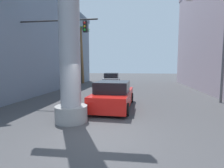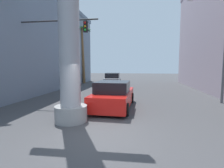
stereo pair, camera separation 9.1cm
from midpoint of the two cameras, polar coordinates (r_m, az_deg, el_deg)
The scene contains 9 objects.
ground_plane at distance 15.86m, azimuth 3.91°, elevation -2.93°, with size 89.63×89.63×0.00m, color #424244.
building_left at distance 19.40m, azimuth -29.28°, elevation 12.43°, with size 7.71×26.22×9.76m.
neon_sign_pole at distance 8.10m, azimuth -13.71°, elevation 24.98°, with size 3.76×1.40×11.15m.
street_lamp at distance 13.43m, azimuth 31.67°, elevation 12.79°, with size 2.59×0.28×6.96m.
traffic_light_mast at distance 12.99m, azimuth -20.99°, elevation 12.28°, with size 5.63×0.32×5.51m.
car_lead at distance 10.10m, azimuth 0.74°, elevation -3.90°, with size 2.18×4.68×1.56m.
car_far at distance 22.44m, azimuth 0.30°, elevation 1.52°, with size 2.20×4.31×1.56m.
palm_tree_far_left at distance 25.23m, azimuth -9.42°, elevation 11.19°, with size 2.52×2.55×7.96m.
pedestrian_far_left at distance 20.89m, azimuth -12.14°, elevation 1.74°, with size 0.42×0.42×1.67m.
Camera 2 is at (1.45, -5.61, 2.40)m, focal length 28.00 mm.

